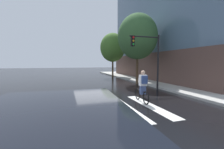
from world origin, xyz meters
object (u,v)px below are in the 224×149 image
street_tree_near (137,37)px  fire_hydrant (157,78)px  street_tree_mid (113,48)px  manhole_cover (160,146)px  traffic_light_near (149,52)px  cyclist (143,87)px

street_tree_near → fire_hydrant: bearing=3.8°
street_tree_mid → fire_hydrant: bearing=-68.6°
manhole_cover → traffic_light_near: bearing=60.9°
traffic_light_near → street_tree_mid: (0.51, 10.44, 1.39)m
street_tree_near → street_tree_mid: (-0.28, 7.05, -0.37)m
cyclist → traffic_light_near: traffic_light_near is taller
manhole_cover → fire_hydrant: fire_hydrant is taller
street_tree_mid → street_tree_near: bearing=-87.8°
cyclist → street_tree_mid: 14.18m
traffic_light_near → street_tree_mid: bearing=87.2°
street_tree_mid → manhole_cover: bearing=-104.0°
manhole_cover → traffic_light_near: size_ratio=0.15×
fire_hydrant → manhole_cover: bearing=-124.0°
manhole_cover → street_tree_mid: size_ratio=0.10×
manhole_cover → street_tree_mid: 18.27m
cyclist → traffic_light_near: 4.27m
cyclist → street_tree_mid: (2.71, 13.49, 3.41)m
fire_hydrant → street_tree_mid: 8.28m
cyclist → street_tree_near: size_ratio=0.25×
traffic_light_near → fire_hydrant: bearing=47.9°
traffic_light_near → street_tree_mid: size_ratio=0.67×
manhole_cover → cyclist: bearing=67.0°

